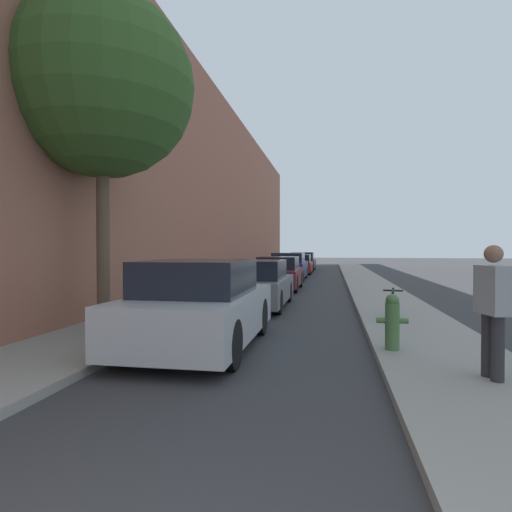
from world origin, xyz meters
name	(u,v)px	position (x,y,z in m)	size (l,w,h in m)	color
ground_plane	(299,291)	(0.00, 16.00, 0.00)	(120.00, 120.00, 0.00)	#333335
sidewalk_left	(227,289)	(-2.90, 16.00, 0.06)	(2.00, 52.00, 0.12)	gray
sidewalk_right	(376,291)	(2.90, 16.00, 0.06)	(2.00, 52.00, 0.12)	gray
building_facade_left	(194,179)	(-4.25, 16.00, 4.49)	(0.70, 52.00, 8.98)	#9E604C
parked_car_silver	(200,306)	(-0.93, 6.25, 0.70)	(1.82, 3.95, 1.48)	black
parked_car_grey	(255,285)	(-0.90, 11.34, 0.64)	(1.80, 4.13, 1.33)	black
parked_car_maroon	(279,274)	(-0.86, 16.55, 0.64)	(1.70, 4.03, 1.34)	black
parked_car_navy	(289,267)	(-1.00, 22.02, 0.69)	(1.77, 4.63, 1.44)	black
parked_car_red	(298,265)	(-0.92, 27.38, 0.61)	(1.77, 4.02, 1.27)	black
parked_car_black	(303,261)	(-0.98, 32.68, 0.65)	(1.89, 4.26, 1.37)	black
street_tree_near	(102,86)	(-3.20, 7.15, 4.86)	(3.60, 3.60, 6.55)	brown
fire_hydrant	(392,321)	(2.17, 6.16, 0.56)	(0.47, 0.21, 0.86)	#47703D
pedestrian	(493,304)	(3.14, 4.84, 1.01)	(0.33, 0.49, 1.59)	#2D2D33
bicycle	(393,303)	(2.58, 9.21, 0.45)	(0.44, 1.57, 0.64)	black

